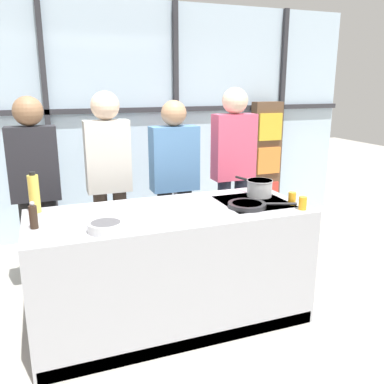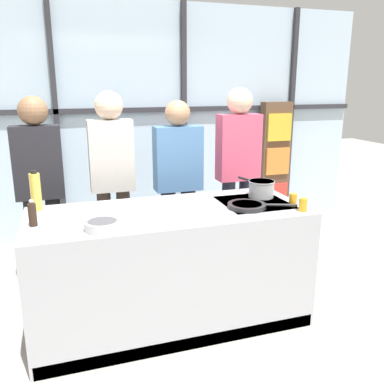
{
  "view_description": "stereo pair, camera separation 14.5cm",
  "coord_description": "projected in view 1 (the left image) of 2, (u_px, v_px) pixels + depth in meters",
  "views": [
    {
      "loc": [
        -0.87,
        -2.78,
        1.85
      ],
      "look_at": [
        0.21,
        0.1,
        1.03
      ],
      "focal_mm": 38.0,
      "sensor_mm": 36.0,
      "label": 1
    },
    {
      "loc": [
        -0.73,
        -2.83,
        1.85
      ],
      "look_at": [
        0.21,
        0.1,
        1.03
      ],
      "focal_mm": 38.0,
      "sensor_mm": 36.0,
      "label": 2
    }
  ],
  "objects": [
    {
      "name": "ground_plane",
      "position": [
        172.0,
        320.0,
        3.29
      ],
      "size": [
        18.0,
        18.0,
        0.0
      ],
      "primitive_type": "plane",
      "color": "#ADA89E"
    },
    {
      "name": "back_window_wall",
      "position": [
        115.0,
        122.0,
        4.91
      ],
      "size": [
        6.4,
        0.1,
        2.8
      ],
      "color": "silver",
      "rests_on": "ground_plane"
    },
    {
      "name": "bookshelf",
      "position": [
        265.0,
        162.0,
        5.58
      ],
      "size": [
        0.4,
        0.19,
        1.62
      ],
      "color": "brown",
      "rests_on": "ground_plane"
    },
    {
      "name": "demo_island",
      "position": [
        171.0,
        267.0,
        3.17
      ],
      "size": [
        2.09,
        0.85,
        0.93
      ],
      "color": "#A8AAB2",
      "rests_on": "ground_plane"
    },
    {
      "name": "spectator_far_left",
      "position": [
        35.0,
        184.0,
        3.48
      ],
      "size": [
        0.41,
        0.25,
        1.75
      ],
      "rotation": [
        0.0,
        0.0,
        3.14
      ],
      "color": "black",
      "rests_on": "ground_plane"
    },
    {
      "name": "spectator_center_left",
      "position": [
        109.0,
        175.0,
        3.68
      ],
      "size": [
        0.4,
        0.25,
        1.79
      ],
      "rotation": [
        0.0,
        0.0,
        3.14
      ],
      "color": "#47382D",
      "rests_on": "ground_plane"
    },
    {
      "name": "spectator_center_right",
      "position": [
        174.0,
        178.0,
        3.92
      ],
      "size": [
        0.45,
        0.24,
        1.7
      ],
      "rotation": [
        0.0,
        0.0,
        3.14
      ],
      "color": "black",
      "rests_on": "ground_plane"
    },
    {
      "name": "spectator_far_right",
      "position": [
        233.0,
        165.0,
        4.11
      ],
      "size": [
        0.42,
        0.25,
        1.82
      ],
      "rotation": [
        0.0,
        0.0,
        3.14
      ],
      "color": "#232838",
      "rests_on": "ground_plane"
    },
    {
      "name": "frying_pan",
      "position": [
        248.0,
        205.0,
        3.13
      ],
      "size": [
        0.51,
        0.3,
        0.04
      ],
      "color": "#232326",
      "rests_on": "demo_island"
    },
    {
      "name": "saucepan",
      "position": [
        259.0,
        188.0,
        3.43
      ],
      "size": [
        0.22,
        0.39,
        0.14
      ],
      "color": "silver",
      "rests_on": "demo_island"
    },
    {
      "name": "white_plate",
      "position": [
        103.0,
        211.0,
        3.02
      ],
      "size": [
        0.24,
        0.24,
        0.01
      ],
      "primitive_type": "cylinder",
      "color": "white",
      "rests_on": "demo_island"
    },
    {
      "name": "mixing_bowl",
      "position": [
        106.0,
        226.0,
        2.61
      ],
      "size": [
        0.24,
        0.24,
        0.06
      ],
      "color": "silver",
      "rests_on": "demo_island"
    },
    {
      "name": "oil_bottle",
      "position": [
        34.0,
        193.0,
        2.97
      ],
      "size": [
        0.08,
        0.08,
        0.31
      ],
      "color": "#E0CC4C",
      "rests_on": "demo_island"
    },
    {
      "name": "pepper_grinder",
      "position": [
        33.0,
        216.0,
        2.65
      ],
      "size": [
        0.05,
        0.05,
        0.19
      ],
      "color": "#332319",
      "rests_on": "demo_island"
    },
    {
      "name": "juice_glass_near",
      "position": [
        303.0,
        203.0,
        3.06
      ],
      "size": [
        0.06,
        0.06,
        0.1
      ],
      "primitive_type": "cylinder",
      "color": "orange",
      "rests_on": "demo_island"
    },
    {
      "name": "juice_glass_far",
      "position": [
        292.0,
        198.0,
        3.19
      ],
      "size": [
        0.06,
        0.06,
        0.1
      ],
      "primitive_type": "cylinder",
      "color": "orange",
      "rests_on": "demo_island"
    }
  ]
}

